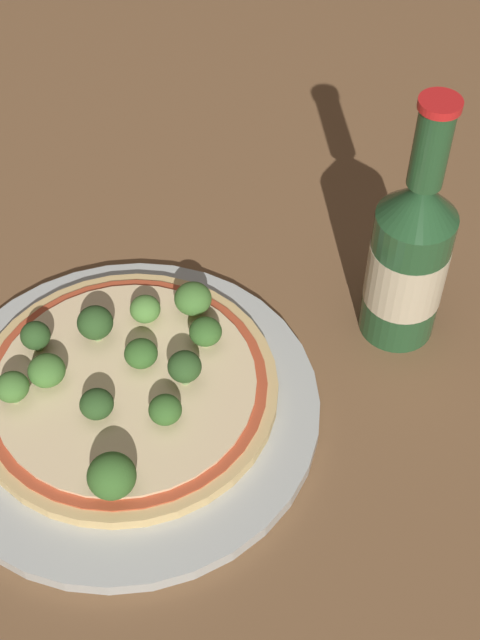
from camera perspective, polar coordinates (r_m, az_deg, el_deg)
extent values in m
plane|color=brown|center=(0.69, -6.18, -5.20)|extent=(3.00, 3.00, 0.00)
cylinder|color=#B2B7B2|center=(0.68, -7.25, -5.54)|extent=(0.29, 0.29, 0.01)
cylinder|color=tan|center=(0.68, -7.28, -4.44)|extent=(0.23, 0.23, 0.01)
cylinder|color=#B74728|center=(0.68, -7.32, -4.15)|extent=(0.21, 0.21, 0.00)
cylinder|color=beige|center=(0.67, -7.33, -4.09)|extent=(0.20, 0.20, 0.00)
cylinder|color=#7A9E5B|center=(0.65, -4.75, -6.19)|extent=(0.01, 0.01, 0.01)
ellipsoid|color=#386628|center=(0.64, -4.80, -5.74)|extent=(0.02, 0.02, 0.02)
cylinder|color=#7A9E5B|center=(0.67, -3.50, -3.44)|extent=(0.01, 0.01, 0.01)
ellipsoid|color=#2D5123|center=(0.66, -3.55, -2.81)|extent=(0.03, 0.03, 0.02)
cylinder|color=#7A9E5B|center=(0.71, -5.94, 0.24)|extent=(0.01, 0.01, 0.01)
ellipsoid|color=#568E3D|center=(0.70, -6.00, 0.71)|extent=(0.02, 0.02, 0.02)
cylinder|color=#7A9E5B|center=(0.71, -2.98, 0.76)|extent=(0.01, 0.01, 0.01)
ellipsoid|color=#477A33|center=(0.70, -3.01, 1.38)|extent=(0.03, 0.03, 0.02)
cylinder|color=#7A9E5B|center=(0.66, -9.05, -5.81)|extent=(0.01, 0.01, 0.01)
ellipsoid|color=#2D5123|center=(0.65, -9.15, -5.33)|extent=(0.02, 0.02, 0.02)
cylinder|color=#7A9E5B|center=(0.70, -12.80, -1.52)|extent=(0.01, 0.01, 0.01)
ellipsoid|color=#2D5123|center=(0.69, -12.95, -0.97)|extent=(0.02, 0.02, 0.02)
cylinder|color=#7A9E5B|center=(0.67, -14.20, -4.70)|extent=(0.01, 0.01, 0.01)
ellipsoid|color=#477A33|center=(0.67, -14.37, -4.16)|extent=(0.02, 0.02, 0.02)
cylinder|color=#7A9E5B|center=(0.68, -6.15, -2.61)|extent=(0.01, 0.01, 0.01)
ellipsoid|color=#386628|center=(0.67, -6.22, -2.14)|extent=(0.03, 0.03, 0.02)
cylinder|color=#7A9E5B|center=(0.62, -8.08, -10.42)|extent=(0.01, 0.01, 0.01)
ellipsoid|color=#386628|center=(0.61, -8.20, -9.85)|extent=(0.03, 0.03, 0.03)
cylinder|color=#7A9E5B|center=(0.69, -2.18, -1.28)|extent=(0.01, 0.01, 0.01)
ellipsoid|color=#386628|center=(0.68, -2.21, -0.75)|extent=(0.03, 0.03, 0.02)
cylinder|color=#7A9E5B|center=(0.68, -12.10, -3.50)|extent=(0.01, 0.01, 0.01)
ellipsoid|color=#477A33|center=(0.67, -12.23, -3.00)|extent=(0.03, 0.03, 0.02)
cylinder|color=#7A9E5B|center=(0.70, -9.12, -0.83)|extent=(0.01, 0.01, 0.01)
ellipsoid|color=#2D5123|center=(0.69, -9.24, -0.16)|extent=(0.03, 0.03, 0.03)
cylinder|color=#234C28|center=(0.70, 10.56, 2.92)|extent=(0.06, 0.06, 0.12)
cylinder|color=#C6B793|center=(0.70, 10.59, 3.06)|extent=(0.06, 0.06, 0.05)
cone|color=#234C28|center=(0.65, 11.50, 7.54)|extent=(0.06, 0.06, 0.03)
cylinder|color=#234C28|center=(0.62, 12.17, 10.76)|extent=(0.03, 0.03, 0.06)
cylinder|color=red|center=(0.60, 12.72, 13.33)|extent=(0.03, 0.03, 0.01)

